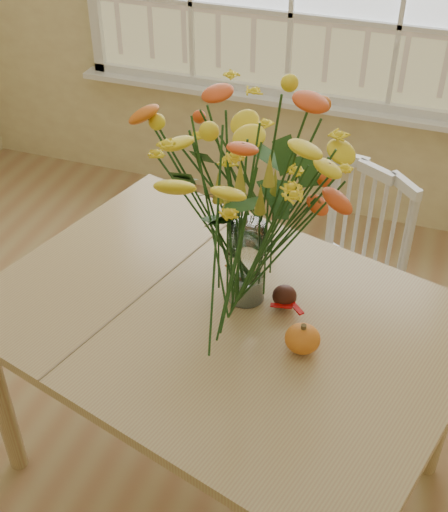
% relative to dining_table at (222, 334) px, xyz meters
% --- Properties ---
extents(dining_table, '(1.75, 1.45, 0.81)m').
position_rel_dining_table_xyz_m(dining_table, '(0.00, 0.00, 0.00)').
color(dining_table, tan).
rests_on(dining_table, floor).
extents(windsor_chair, '(0.58, 0.57, 0.94)m').
position_rel_dining_table_xyz_m(windsor_chair, '(0.30, 0.76, -0.19)').
color(windsor_chair, white).
rests_on(windsor_chair, floor).
extents(flower_vase, '(0.59, 0.59, 0.70)m').
position_rel_dining_table_xyz_m(flower_vase, '(0.05, 0.11, 0.51)').
color(flower_vase, white).
rests_on(flower_vase, dining_table).
extents(pumpkin, '(0.11, 0.11, 0.08)m').
position_rel_dining_table_xyz_m(pumpkin, '(0.28, -0.07, 0.13)').
color(pumpkin, '#D25318').
rests_on(pumpkin, dining_table).
extents(turkey_figurine, '(0.10, 0.08, 0.11)m').
position_rel_dining_table_xyz_m(turkey_figurine, '(0.01, 0.15, 0.14)').
color(turkey_figurine, '#CCB78C').
rests_on(turkey_figurine, dining_table).
extents(dark_gourd, '(0.13, 0.10, 0.07)m').
position_rel_dining_table_xyz_m(dark_gourd, '(0.18, 0.11, 0.13)').
color(dark_gourd, '#38160F').
rests_on(dark_gourd, dining_table).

